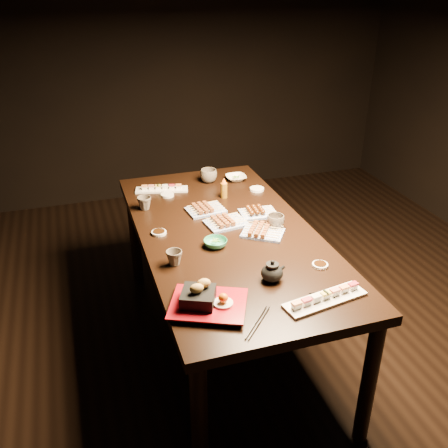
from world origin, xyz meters
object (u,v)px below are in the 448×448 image
at_px(yakitori_plate_center, 226,220).
at_px(condiment_bottle, 224,188).
at_px(edamame_bowl_cream, 236,178).
at_px(teacup_mid_right, 276,222).
at_px(teacup_near_left, 174,258).
at_px(teapot, 272,271).
at_px(teacup_far_left, 144,203).
at_px(sushi_platter_far, 162,188).
at_px(teacup_far_right, 209,176).
at_px(sushi_platter_near, 325,296).
at_px(yakitori_plate_left, 206,207).
at_px(edamame_bowl_green, 215,243).
at_px(dining_table, 227,290).
at_px(yakitori_plate_right, 263,230).
at_px(tempura_tray, 208,297).

bearing_deg(yakitori_plate_center, condiment_bottle, 66.14).
xyz_separation_m(yakitori_plate_center, edamame_bowl_cream, (0.26, 0.58, -0.01)).
height_order(edamame_bowl_cream, teacup_mid_right, teacup_mid_right).
height_order(teacup_near_left, teapot, teapot).
relative_size(teacup_near_left, teacup_far_left, 0.94).
bearing_deg(yakitori_plate_center, teacup_near_left, -146.46).
height_order(sushi_platter_far, teacup_mid_right, teacup_mid_right).
bearing_deg(teacup_far_right, condiment_bottle, -86.00).
relative_size(sushi_platter_near, teacup_near_left, 4.87).
xyz_separation_m(yakitori_plate_left, teacup_near_left, (-0.30, -0.51, 0.01)).
distance_m(edamame_bowl_cream, teacup_far_left, 0.70).
height_order(yakitori_plate_left, teapot, teapot).
relative_size(edamame_bowl_green, teacup_far_right, 1.09).
xyz_separation_m(teacup_far_left, teapot, (0.41, -0.91, 0.01)).
xyz_separation_m(dining_table, teacup_near_left, (-0.34, -0.24, 0.41)).
xyz_separation_m(yakitori_plate_right, teapot, (-0.12, -0.41, 0.02)).
height_order(yakitori_plate_center, teacup_mid_right, teacup_mid_right).
height_order(edamame_bowl_cream, tempura_tray, tempura_tray).
xyz_separation_m(tempura_tray, teacup_mid_right, (0.54, 0.57, -0.02)).
bearing_deg(dining_table, teacup_far_right, 85.67).
relative_size(teacup_far_right, condiment_bottle, 0.86).
distance_m(tempura_tray, teacup_far_left, 1.02).
xyz_separation_m(dining_table, sushi_platter_far, (-0.22, 0.64, 0.39)).
relative_size(sushi_platter_far, teacup_far_left, 3.94).
xyz_separation_m(yakitori_plate_center, teapot, (0.03, -0.58, 0.02)).
bearing_deg(tempura_tray, yakitori_plate_center, 90.74).
bearing_deg(condiment_bottle, yakitori_plate_center, -105.96).
bearing_deg(teacup_near_left, teacup_mid_right, 18.32).
xyz_separation_m(teacup_mid_right, teacup_far_left, (-0.63, 0.45, 0.00)).
relative_size(yakitori_plate_center, yakitori_plate_left, 1.03).
relative_size(edamame_bowl_green, teapot, 1.00).
distance_m(teacup_mid_right, teacup_far_right, 0.75).
bearing_deg(edamame_bowl_cream, teacup_far_right, 171.52).
height_order(yakitori_plate_left, edamame_bowl_green, yakitori_plate_left).
distance_m(yakitori_plate_left, edamame_bowl_green, 0.41).
bearing_deg(tempura_tray, condiment_bottle, 93.20).
xyz_separation_m(sushi_platter_far, teacup_mid_right, (0.48, -0.68, 0.02)).
xyz_separation_m(yakitori_plate_left, teacup_far_right, (0.14, 0.42, 0.02)).
relative_size(yakitori_plate_left, teacup_far_right, 1.93).
xyz_separation_m(yakitori_plate_left, teacup_mid_right, (0.30, -0.31, 0.01)).
relative_size(dining_table, yakitori_plate_right, 8.55).
distance_m(sushi_platter_far, yakitori_plate_right, 0.83).
xyz_separation_m(teacup_mid_right, condiment_bottle, (-0.14, 0.46, 0.03)).
height_order(edamame_bowl_cream, teapot, teapot).
bearing_deg(teacup_far_right, sushi_platter_far, -171.89).
bearing_deg(dining_table, teapot, -80.68).
height_order(yakitori_plate_left, condiment_bottle, condiment_bottle).
distance_m(edamame_bowl_green, edamame_bowl_cream, 0.88).
bearing_deg(edamame_bowl_green, teapot, -67.85).
height_order(yakitori_plate_right, edamame_bowl_green, yakitori_plate_right).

